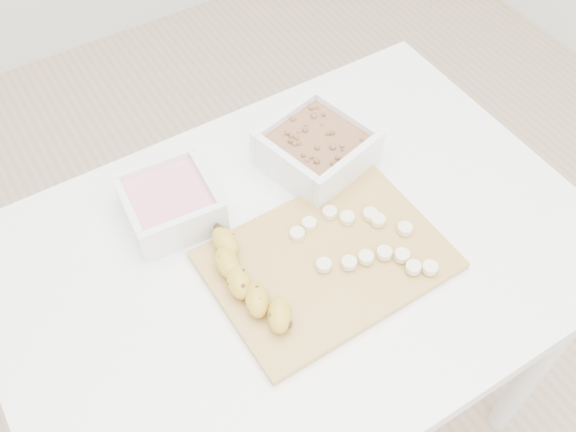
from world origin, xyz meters
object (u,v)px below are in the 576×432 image
cutting_board (327,260)px  banana (249,282)px  table (297,280)px  bowl_granola (317,148)px  bowl_yogurt (170,202)px

cutting_board → banana: bearing=172.6°
table → bowl_granola: (0.13, 0.15, 0.14)m
table → bowl_granola: bowl_granola is taller
cutting_board → banana: size_ratio=1.78×
bowl_yogurt → banana: size_ratio=0.77×
table → banana: banana is taller
table → banana: (-0.11, -0.03, 0.13)m
table → cutting_board: (0.03, -0.05, 0.10)m
table → cutting_board: size_ratio=2.66×
table → banana: bearing=-164.6°
table → cutting_board: bearing=-59.7°
bowl_yogurt → cutting_board: bearing=-52.3°
bowl_granola → banana: bowl_granola is taller
bowl_yogurt → banana: 0.21m
bowl_granola → cutting_board: size_ratio=0.55×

